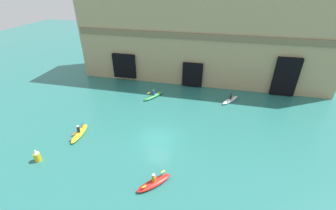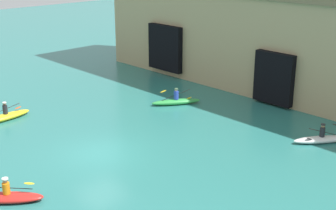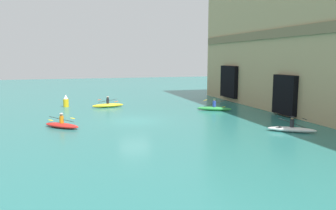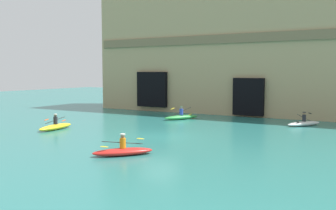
% 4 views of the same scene
% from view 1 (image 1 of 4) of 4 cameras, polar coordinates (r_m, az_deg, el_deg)
% --- Properties ---
extents(ground_plane, '(120.00, 120.00, 0.00)m').
position_cam_1_polar(ground_plane, '(23.64, -2.66, -8.47)').
color(ground_plane, '#28706B').
extents(cliff_bluff, '(37.11, 8.00, 13.81)m').
position_cam_1_polar(cliff_bluff, '(35.95, 8.84, 17.20)').
color(cliff_bluff, tan).
rests_on(cliff_bluff, ground).
extents(kayak_white, '(2.45, 3.11, 1.12)m').
position_cam_1_polar(kayak_white, '(31.23, 15.51, 1.27)').
color(kayak_white, white).
rests_on(kayak_white, ground).
extents(kayak_green, '(2.35, 3.30, 1.17)m').
position_cam_1_polar(kayak_green, '(31.13, -3.67, 2.34)').
color(kayak_green, green).
rests_on(kayak_green, ground).
extents(kayak_red, '(2.72, 2.87, 1.12)m').
position_cam_1_polar(kayak_red, '(19.21, -3.59, -19.05)').
color(kayak_red, red).
rests_on(kayak_red, ground).
extents(kayak_yellow, '(1.10, 3.39, 1.17)m').
position_cam_1_polar(kayak_yellow, '(25.72, -21.59, -6.66)').
color(kayak_yellow, yellow).
rests_on(kayak_yellow, ground).
extents(marker_buoy, '(0.57, 0.57, 1.32)m').
position_cam_1_polar(marker_buoy, '(23.94, -30.37, -11.01)').
color(marker_buoy, yellow).
rests_on(marker_buoy, ground).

